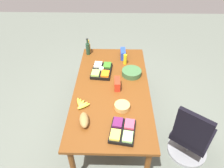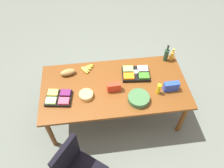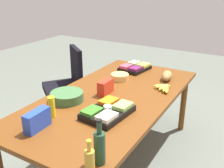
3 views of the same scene
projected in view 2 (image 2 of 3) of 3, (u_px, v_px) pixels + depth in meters
The scene contains 13 objects.
ground_plane at pixel (114, 113), 3.86m from camera, with size 10.00×10.00×0.00m, color #5E665B.
conference_table at pixel (114, 89), 3.32m from camera, with size 2.20×1.09×0.77m.
chip_bag_blue at pixel (171, 86), 3.16m from camera, with size 0.22×0.08×0.15m, color #2444B7.
chip_bowl at pixel (86, 95), 3.11m from camera, with size 0.20×0.20×0.07m, color tan.
veggie_tray at pixel (136, 74), 3.37m from camera, with size 0.45×0.34×0.09m.
mustard_bottle at pixel (159, 89), 3.11m from camera, with size 0.06×0.06×0.18m, color yellow.
bread_loaf at pixel (68, 72), 3.37m from camera, with size 0.24×0.11×0.10m, color olive.
fruit_platter at pixel (59, 98), 3.08m from camera, with size 0.40×0.33×0.07m.
salad_bowl at pixel (139, 98), 3.06m from camera, with size 0.30×0.30×0.08m, color #3A6438.
banana_bunch at pixel (87, 68), 3.46m from camera, with size 0.22×0.20×0.04m.
dressing_bottle at pixel (172, 56), 3.56m from camera, with size 0.07×0.07×0.22m.
wine_bottle at pixel (166, 55), 3.52m from camera, with size 0.08×0.08×0.31m.
chip_bag_red at pixel (114, 87), 3.16m from camera, with size 0.20×0.08×0.14m, color red.
Camera 2 is at (-0.29, -2.03, 3.31)m, focal length 34.86 mm.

